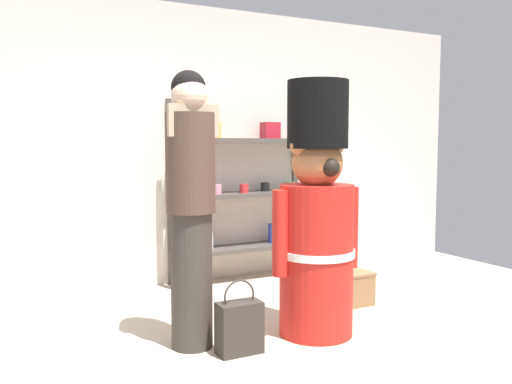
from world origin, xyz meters
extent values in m
plane|color=beige|center=(0.00, 0.00, 0.00)|extent=(6.40, 6.40, 0.00)
cube|color=silver|center=(0.00, 2.20, 1.30)|extent=(6.40, 0.12, 2.60)
cube|color=#4C4742|center=(-0.18, 1.83, 0.86)|extent=(0.05, 0.05, 1.73)
cube|color=#4C4742|center=(1.17, 1.83, 0.86)|extent=(0.05, 0.05, 1.73)
cube|color=#4C4742|center=(-0.18, 2.13, 0.86)|extent=(0.05, 0.05, 1.73)
cube|color=#4C4742|center=(1.17, 2.13, 0.86)|extent=(0.05, 0.05, 1.73)
cube|color=#4C4742|center=(0.49, 1.98, 0.31)|extent=(1.35, 0.30, 0.04)
cube|color=#4C4742|center=(0.49, 1.98, 0.83)|extent=(1.35, 0.30, 0.04)
cube|color=#4C4742|center=(0.49, 1.98, 1.35)|extent=(1.35, 0.30, 0.04)
cylinder|color=white|center=(-0.05, 2.00, 0.89)|extent=(0.10, 0.10, 0.09)
cylinder|color=pink|center=(0.22, 1.96, 0.89)|extent=(0.09, 0.09, 0.09)
cylinder|color=red|center=(0.49, 1.94, 0.89)|extent=(0.08, 0.08, 0.08)
cylinder|color=black|center=(0.77, 2.02, 0.89)|extent=(0.09, 0.09, 0.09)
cylinder|color=green|center=(1.04, 2.00, 0.89)|extent=(0.09, 0.09, 0.08)
cylinder|color=silver|center=(0.16, 2.00, 0.41)|extent=(0.08, 0.08, 0.16)
cylinder|color=navy|center=(0.83, 2.00, 0.43)|extent=(0.08, 0.08, 0.19)
cube|color=gold|center=(0.19, 1.98, 1.44)|extent=(0.13, 0.10, 0.15)
cube|color=#B21E2D|center=(0.80, 1.98, 1.45)|extent=(0.16, 0.13, 0.16)
cylinder|color=red|center=(0.29, 0.38, 0.52)|extent=(0.51, 0.51, 1.04)
cylinder|color=white|center=(0.29, 0.38, 0.57)|extent=(0.53, 0.53, 0.05)
sphere|color=#A96D41|center=(0.29, 0.38, 1.19)|extent=(0.35, 0.35, 0.35)
sphere|color=#A96D41|center=(0.14, 0.38, 1.30)|extent=(0.12, 0.12, 0.12)
sphere|color=#A96D41|center=(0.43, 0.38, 1.30)|extent=(0.12, 0.12, 0.12)
cylinder|color=black|center=(0.29, 0.38, 1.51)|extent=(0.41, 0.41, 0.46)
cylinder|color=red|center=(0.00, 0.38, 0.73)|extent=(0.11, 0.11, 0.57)
cylinder|color=red|center=(0.57, 0.38, 0.73)|extent=(0.11, 0.11, 0.57)
sphere|color=black|center=(0.29, 0.22, 1.16)|extent=(0.12, 0.12, 0.12)
cylinder|color=#38332D|center=(-0.56, 0.54, 0.44)|extent=(0.27, 0.27, 0.88)
cylinder|color=#4C382D|center=(-0.56, 0.54, 1.19)|extent=(0.31, 0.31, 0.63)
sphere|color=beige|center=(-0.56, 0.54, 1.61)|extent=(0.23, 0.23, 0.23)
cube|color=tan|center=(-0.56, 0.48, 1.46)|extent=(0.33, 0.04, 0.20)
sphere|color=black|center=(-0.56, 0.57, 1.67)|extent=(0.22, 0.22, 0.22)
cube|color=#332D28|center=(-0.34, 0.30, 0.16)|extent=(0.28, 0.15, 0.33)
torus|color=#332D28|center=(-0.34, 0.30, 0.37)|extent=(0.21, 0.01, 0.21)
cube|color=olive|center=(0.89, 0.82, 0.13)|extent=(0.39, 0.24, 0.25)
cube|color=olive|center=(0.89, 0.82, 0.26)|extent=(0.40, 0.25, 0.02)
camera|label=1|loc=(-1.76, -2.69, 1.31)|focal=38.02mm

